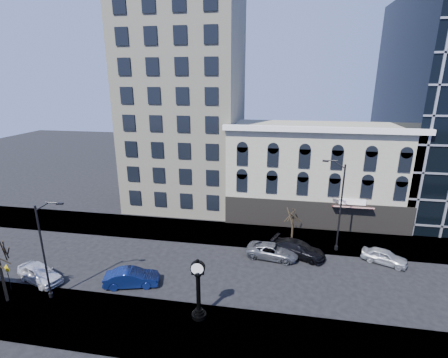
% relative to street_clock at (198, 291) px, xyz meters
% --- Properties ---
extents(ground, '(160.00, 160.00, 0.00)m').
position_rel_street_clock_xyz_m(ground, '(-1.86, 6.46, -2.37)').
color(ground, black).
rests_on(ground, ground).
extents(sidewalk_far, '(160.00, 6.00, 0.12)m').
position_rel_street_clock_xyz_m(sidewalk_far, '(-1.86, 14.46, -2.31)').
color(sidewalk_far, gray).
rests_on(sidewalk_far, ground).
extents(sidewalk_near, '(160.00, 6.00, 0.12)m').
position_rel_street_clock_xyz_m(sidewalk_near, '(-1.86, -1.54, -2.31)').
color(sidewalk_near, gray).
rests_on(sidewalk_near, ground).
extents(cream_tower, '(15.90, 15.40, 42.50)m').
position_rel_street_clock_xyz_m(cream_tower, '(-7.97, 25.34, 16.95)').
color(cream_tower, beige).
rests_on(cream_tower, ground).
extents(victorian_row, '(22.60, 11.19, 12.50)m').
position_rel_street_clock_xyz_m(victorian_row, '(10.14, 22.35, 3.62)').
color(victorian_row, '#A59F88').
rests_on(victorian_row, ground).
extents(street_clock, '(1.13, 1.13, 4.98)m').
position_rel_street_clock_xyz_m(street_clock, '(0.00, 0.00, 0.00)').
color(street_clock, black).
rests_on(street_clock, sidewalk_near).
extents(street_lamp_near, '(2.21, 0.67, 8.63)m').
position_rel_street_clock_xyz_m(street_lamp_near, '(-12.11, 0.35, 4.26)').
color(street_lamp_near, black).
rests_on(street_lamp_near, sidewalk_near).
extents(street_lamp_far, '(2.52, 0.91, 9.93)m').
position_rel_street_clock_xyz_m(street_lamp_far, '(11.23, 12.64, 5.24)').
color(street_lamp_far, black).
rests_on(street_lamp_far, sidewalk_far).
extents(bare_tree_far, '(2.63, 2.63, 4.52)m').
position_rel_street_clock_xyz_m(bare_tree_far, '(7.35, 14.26, 1.15)').
color(bare_tree_far, '#322719').
rests_on(bare_tree_far, sidewalk_far).
extents(warning_sign, '(0.77, 0.34, 2.49)m').
position_rel_street_clock_xyz_m(warning_sign, '(-16.73, 0.46, -0.54)').
color(warning_sign, black).
rests_on(warning_sign, sidewalk_near).
extents(car_near_a, '(5.11, 3.49, 1.62)m').
position_rel_street_clock_xyz_m(car_near_a, '(-15.29, 2.23, -1.57)').
color(car_near_a, silver).
rests_on(car_near_a, ground).
extents(car_near_b, '(4.97, 2.79, 1.55)m').
position_rel_street_clock_xyz_m(car_near_b, '(-6.84, 3.03, -1.60)').
color(car_near_b, '#0C194C').
rests_on(car_near_b, ground).
extents(car_far_a, '(5.53, 3.13, 1.46)m').
position_rel_street_clock_xyz_m(car_far_a, '(5.27, 9.93, -1.64)').
color(car_far_a, '#595B60').
rests_on(car_far_a, ground).
extents(car_far_b, '(5.96, 4.17, 1.60)m').
position_rel_street_clock_xyz_m(car_far_b, '(7.88, 10.69, -1.57)').
color(car_far_b, black).
rests_on(car_far_b, ground).
extents(car_far_c, '(4.56, 3.28, 1.44)m').
position_rel_street_clock_xyz_m(car_far_c, '(16.22, 10.74, -1.65)').
color(car_far_c, '#A5A8AD').
rests_on(car_far_c, ground).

